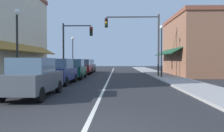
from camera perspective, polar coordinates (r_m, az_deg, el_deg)
name	(u,v)px	position (r m, az deg, el deg)	size (l,w,h in m)	color
ground_plane	(110,76)	(22.89, -0.53, -2.69)	(80.00, 80.00, 0.00)	#28282B
sidewalk_left	(57,76)	(23.72, -13.94, -2.44)	(2.60, 56.00, 0.12)	gray
sidewalk_right	(164,76)	(23.35, 13.10, -2.50)	(2.60, 56.00, 0.12)	#A39E99
lane_center_stripe	(110,76)	(22.89, -0.53, -2.68)	(0.14, 52.00, 0.01)	silver
storefront_right_block	(197,46)	(26.35, 20.83, 4.81)	(6.72, 10.20, 6.46)	#8E5B42
parked_car_nearest_left	(33,78)	(10.73, -19.50, -2.82)	(1.78, 4.10, 1.77)	#4C5156
parked_car_second_left	(59,72)	(15.98, -13.26, -1.38)	(1.88, 4.15, 1.77)	navy
parked_car_third_left	(74,69)	(20.29, -9.58, -0.76)	(1.83, 4.12, 1.77)	#0F4C33
parked_car_far_left	(83,67)	(26.18, -7.33, -0.25)	(1.86, 4.14, 1.77)	maroon
parked_car_distant_left	(88,66)	(30.42, -6.20, 0.00)	(1.79, 4.10, 1.77)	black
traffic_signal_mast_arm	(140,34)	(22.26, 7.28, 8.03)	(5.36, 0.50, 6.17)	#333333
traffic_signal_left_corner	(73,41)	(23.36, -9.86, 6.23)	(3.13, 0.50, 5.46)	#333333
street_lamp_left_near	(17,35)	(14.12, -23.07, 7.34)	(0.36, 0.36, 4.63)	black
street_lamp_right_mid	(161,43)	(21.42, 12.51, 5.83)	(0.36, 0.36, 4.92)	black
street_lamp_left_far	(73,49)	(30.23, -10.00, 4.37)	(0.36, 0.36, 4.74)	black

